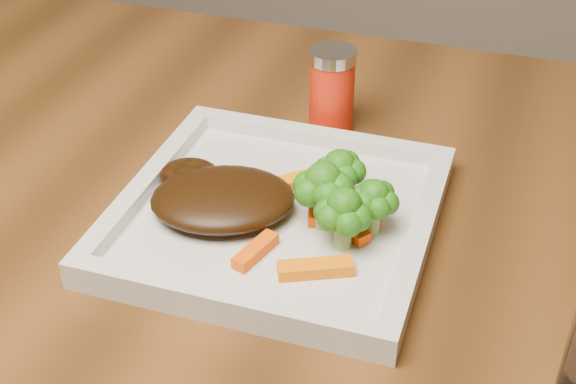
% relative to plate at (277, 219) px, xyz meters
% --- Properties ---
extents(plate, '(0.27, 0.27, 0.01)m').
position_rel_plate_xyz_m(plate, '(0.00, 0.00, 0.00)').
color(plate, silver).
rests_on(plate, dining_table).
extents(steak, '(0.15, 0.14, 0.03)m').
position_rel_plate_xyz_m(steak, '(-0.05, -0.01, 0.02)').
color(steak, black).
rests_on(steak, plate).
extents(broccoli_0, '(0.06, 0.06, 0.07)m').
position_rel_plate_xyz_m(broccoli_0, '(0.05, 0.03, 0.04)').
color(broccoli_0, '#307A14').
rests_on(broccoli_0, plate).
extents(broccoli_1, '(0.05, 0.05, 0.06)m').
position_rel_plate_xyz_m(broccoli_1, '(0.08, 0.00, 0.04)').
color(broccoli_1, '#286010').
rests_on(broccoli_1, plate).
extents(broccoli_2, '(0.06, 0.06, 0.06)m').
position_rel_plate_xyz_m(broccoli_2, '(0.07, -0.03, 0.04)').
color(broccoli_2, '#276E12').
rests_on(broccoli_2, plate).
extents(broccoli_3, '(0.06, 0.06, 0.06)m').
position_rel_plate_xyz_m(broccoli_3, '(0.04, -0.00, 0.04)').
color(broccoli_3, '#317814').
rests_on(broccoli_3, plate).
extents(carrot_0, '(0.06, 0.04, 0.01)m').
position_rel_plate_xyz_m(carrot_0, '(0.06, -0.07, 0.01)').
color(carrot_0, orange).
rests_on(carrot_0, plate).
extents(carrot_2, '(0.03, 0.05, 0.01)m').
position_rel_plate_xyz_m(carrot_2, '(0.00, -0.06, 0.01)').
color(carrot_2, '#F75304').
rests_on(carrot_2, plate).
extents(carrot_4, '(0.06, 0.05, 0.01)m').
position_rel_plate_xyz_m(carrot_4, '(0.01, 0.05, 0.01)').
color(carrot_4, orange).
rests_on(carrot_4, plate).
extents(carrot_5, '(0.05, 0.04, 0.01)m').
position_rel_plate_xyz_m(carrot_5, '(0.06, -0.01, 0.01)').
color(carrot_5, '#FF4B04').
rests_on(carrot_5, plate).
extents(carrot_6, '(0.06, 0.03, 0.01)m').
position_rel_plate_xyz_m(carrot_6, '(0.06, 0.00, 0.01)').
color(carrot_6, '#FF4604').
rests_on(carrot_6, plate).
extents(spice_shaker, '(0.06, 0.06, 0.09)m').
position_rel_plate_xyz_m(spice_shaker, '(0.00, 0.17, 0.04)').
color(spice_shaker, red).
rests_on(spice_shaker, dining_table).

